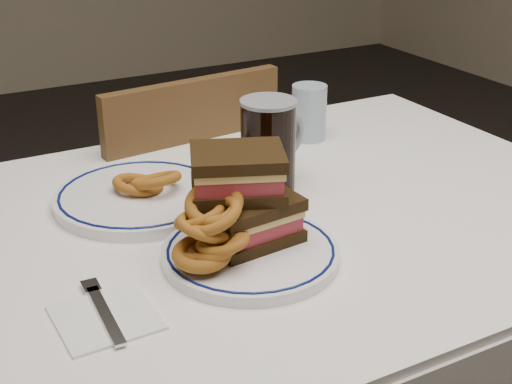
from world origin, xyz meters
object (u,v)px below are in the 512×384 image
beer_mug (269,144)px  far_plate (140,196)px  main_plate (251,253)px  chair_far (175,234)px  reuben_sandwich (244,196)px

beer_mug → far_plate: beer_mug is taller
main_plate → beer_mug: bearing=54.6°
chair_far → beer_mug: beer_mug is taller
beer_mug → reuben_sandwich: bearing=-128.8°
chair_far → far_plate: size_ratio=3.04×
chair_far → far_plate: chair_far is taller
chair_far → reuben_sandwich: bearing=-101.0°
reuben_sandwich → chair_far: bearing=79.0°
chair_far → main_plate: (-0.12, -0.61, 0.28)m
far_plate → main_plate: bearing=-73.7°
chair_far → reuben_sandwich: size_ratio=5.34×
main_plate → far_plate: 0.27m
reuben_sandwich → beer_mug: size_ratio=1.01×
main_plate → beer_mug: size_ratio=1.59×
main_plate → reuben_sandwich: 0.08m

